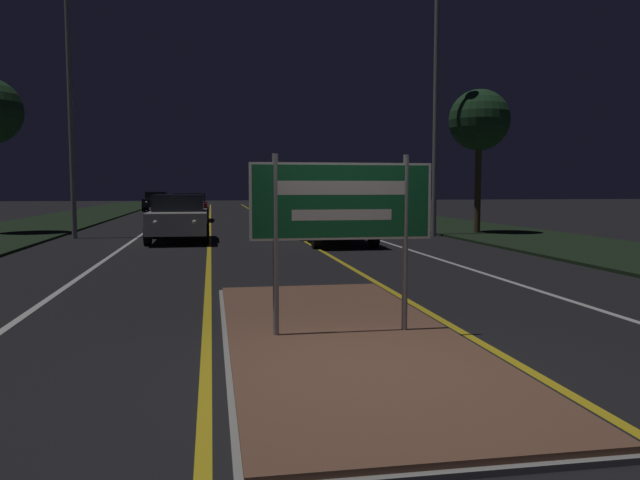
# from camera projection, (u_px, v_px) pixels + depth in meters

# --- Properties ---
(ground_plane) EXTENTS (160.00, 160.00, 0.00)m
(ground_plane) POSITION_uv_depth(u_px,v_px,m) (373.00, 377.00, 6.05)
(ground_plane) COLOR black
(median_island) EXTENTS (2.83, 7.32, 0.10)m
(median_island) POSITION_uv_depth(u_px,v_px,m) (341.00, 337.00, 7.52)
(median_island) COLOR #999993
(median_island) RESTS_ON ground_plane
(verge_left) EXTENTS (5.00, 100.00, 0.08)m
(verge_left) POSITION_uv_depth(u_px,v_px,m) (2.00, 234.00, 24.05)
(verge_left) COLOR black
(verge_left) RESTS_ON ground_plane
(verge_right) EXTENTS (5.00, 100.00, 0.08)m
(verge_right) POSITION_uv_depth(u_px,v_px,m) (467.00, 228.00, 27.31)
(verge_right) COLOR black
(verge_right) RESTS_ON ground_plane
(centre_line_yellow_left) EXTENTS (0.12, 70.00, 0.01)m
(centre_line_yellow_left) POSITION_uv_depth(u_px,v_px,m) (210.00, 225.00, 30.32)
(centre_line_yellow_left) COLOR gold
(centre_line_yellow_left) RESTS_ON ground_plane
(centre_line_yellow_right) EXTENTS (0.12, 70.00, 0.01)m
(centre_line_yellow_right) POSITION_uv_depth(u_px,v_px,m) (275.00, 224.00, 30.87)
(centre_line_yellow_right) COLOR gold
(centre_line_yellow_right) RESTS_ON ground_plane
(lane_line_white_left) EXTENTS (0.12, 70.00, 0.01)m
(lane_line_white_left) POSITION_uv_depth(u_px,v_px,m) (155.00, 225.00, 29.87)
(lane_line_white_left) COLOR silver
(lane_line_white_left) RESTS_ON ground_plane
(lane_line_white_right) EXTENTS (0.12, 70.00, 0.01)m
(lane_line_white_right) POSITION_uv_depth(u_px,v_px,m) (327.00, 224.00, 31.31)
(lane_line_white_right) COLOR silver
(lane_line_white_right) RESTS_ON ground_plane
(edge_line_white_left) EXTENTS (0.10, 70.00, 0.01)m
(edge_line_white_left) POSITION_uv_depth(u_px,v_px,m) (89.00, 226.00, 29.36)
(edge_line_white_left) COLOR silver
(edge_line_white_left) RESTS_ON ground_plane
(edge_line_white_right) EXTENTS (0.10, 70.00, 0.01)m
(edge_line_white_right) POSITION_uv_depth(u_px,v_px,m) (385.00, 223.00, 31.83)
(edge_line_white_right) COLOR silver
(edge_line_white_right) RESTS_ON ground_plane
(highway_sign) EXTENTS (2.19, 0.07, 2.13)m
(highway_sign) POSITION_uv_depth(u_px,v_px,m) (342.00, 208.00, 7.38)
(highway_sign) COLOR gray
(highway_sign) RESTS_ON median_island
(streetlight_left_near) EXTENTS (0.59, 0.59, 11.28)m
(streetlight_left_near) POSITION_uv_depth(u_px,v_px,m) (68.00, 26.00, 21.77)
(streetlight_left_near) COLOR gray
(streetlight_left_near) RESTS_ON ground_plane
(streetlight_right_near) EXTENTS (0.53, 0.53, 9.80)m
(streetlight_right_near) POSITION_uv_depth(u_px,v_px,m) (436.00, 66.00, 22.81)
(streetlight_right_near) COLOR gray
(streetlight_right_near) RESTS_ON ground_plane
(car_receding_0) EXTENTS (2.01, 4.69, 1.51)m
(car_receding_0) POSITION_uv_depth(u_px,v_px,m) (336.00, 219.00, 20.14)
(car_receding_0) COLOR #B7B7BC
(car_receding_0) RESTS_ON ground_plane
(car_receding_1) EXTENTS (2.03, 4.16, 1.43)m
(car_receding_1) POSITION_uv_depth(u_px,v_px,m) (300.00, 211.00, 28.19)
(car_receding_1) COLOR navy
(car_receding_1) RESTS_ON ground_plane
(car_receding_2) EXTENTS (1.99, 4.14, 1.33)m
(car_receding_2) POSITION_uv_depth(u_px,v_px,m) (282.00, 207.00, 35.60)
(car_receding_2) COLOR maroon
(car_receding_2) RESTS_ON ground_plane
(car_approaching_0) EXTENTS (2.01, 4.51, 1.58)m
(car_approaching_0) POSITION_uv_depth(u_px,v_px,m) (179.00, 217.00, 21.12)
(car_approaching_0) COLOR silver
(car_approaching_0) RESTS_ON ground_plane
(car_approaching_1) EXTENTS (1.98, 4.65, 1.51)m
(car_approaching_1) POSITION_uv_depth(u_px,v_px,m) (190.00, 206.00, 34.07)
(car_approaching_1) COLOR maroon
(car_approaching_1) RESTS_ON ground_plane
(car_approaching_2) EXTENTS (1.88, 4.36, 1.47)m
(car_approaching_2) POSITION_uv_depth(u_px,v_px,m) (157.00, 201.00, 47.71)
(car_approaching_2) COLOR black
(car_approaching_2) RESTS_ON ground_plane
(roadside_palm_right) EXTENTS (2.32, 2.32, 5.47)m
(roadside_palm_right) POSITION_uv_depth(u_px,v_px,m) (479.00, 121.00, 23.78)
(roadside_palm_right) COLOR #4C3823
(roadside_palm_right) RESTS_ON verge_right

